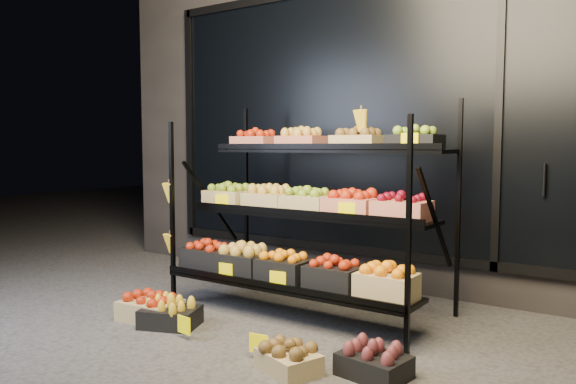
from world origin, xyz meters
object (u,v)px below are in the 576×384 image
Objects in this scene: display_rack at (303,213)px; floor_crate_left at (150,307)px; floor_crate_midleft at (170,313)px; floor_crate_midright at (288,357)px.

display_rack is 1.36m from floor_crate_left.
display_rack reaches higher than floor_crate_midleft.
display_rack reaches higher than floor_crate_left.
floor_crate_midright is (1.41, -0.22, -0.01)m from floor_crate_left.
floor_crate_midright is (1.17, -0.20, -0.01)m from floor_crate_midleft.
floor_crate_midleft is at bearing -11.70° from floor_crate_left.
floor_crate_left is 1.10× the size of floor_crate_midright.
floor_crate_midleft is at bearing -124.86° from display_rack.
floor_crate_midleft is 1.19m from floor_crate_midright.
floor_crate_left is (-0.83, -0.83, -0.69)m from display_rack.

